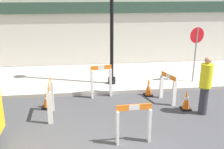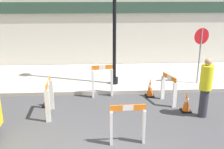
# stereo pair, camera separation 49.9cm
# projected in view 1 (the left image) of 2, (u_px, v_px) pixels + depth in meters

# --- Properties ---
(sidewalk_slab) EXTENTS (18.00, 3.58, 0.13)m
(sidewalk_slab) POSITION_uv_depth(u_px,v_px,m) (88.00, 78.00, 10.97)
(sidewalk_slab) COLOR #ADA89E
(sidewalk_slab) RESTS_ON ground_plane
(storefront_facade) EXTENTS (18.00, 0.22, 5.50)m
(storefront_facade) POSITION_uv_depth(u_px,v_px,m) (85.00, 9.00, 11.89)
(storefront_facade) COLOR beige
(storefront_facade) RESTS_ON ground_plane
(stop_sign) EXTENTS (0.59, 0.15, 2.13)m
(stop_sign) POSITION_uv_depth(u_px,v_px,m) (196.00, 46.00, 9.89)
(stop_sign) COLOR gray
(stop_sign) RESTS_ON sidewalk_slab
(barricade_0) EXTENTS (0.17, 0.90, 1.10)m
(barricade_0) POSITION_uv_depth(u_px,v_px,m) (50.00, 98.00, 7.57)
(barricade_0) COLOR white
(barricade_0) RESTS_ON ground_plane
(barricade_1) EXTENTS (0.86, 0.17, 1.03)m
(barricade_1) POSITION_uv_depth(u_px,v_px,m) (134.00, 122.00, 6.28)
(barricade_1) COLOR white
(barricade_1) RESTS_ON ground_plane
(barricade_2) EXTENTS (0.36, 0.77, 0.97)m
(barricade_2) POSITION_uv_depth(u_px,v_px,m) (168.00, 87.00, 8.66)
(barricade_2) COLOR white
(barricade_2) RESTS_ON ground_plane
(barricade_3) EXTENTS (0.74, 0.25, 1.14)m
(barricade_3) POSITION_uv_depth(u_px,v_px,m) (101.00, 81.00, 9.02)
(barricade_3) COLOR white
(barricade_3) RESTS_ON ground_plane
(traffic_cone_0) EXTENTS (0.30, 0.30, 0.66)m
(traffic_cone_0) POSITION_uv_depth(u_px,v_px,m) (149.00, 87.00, 9.22)
(traffic_cone_0) COLOR black
(traffic_cone_0) RESTS_ON ground_plane
(traffic_cone_1) EXTENTS (0.30, 0.30, 0.56)m
(traffic_cone_1) POSITION_uv_depth(u_px,v_px,m) (46.00, 100.00, 8.28)
(traffic_cone_1) COLOR black
(traffic_cone_1) RESTS_ON ground_plane
(traffic_cone_2) EXTENTS (0.30, 0.30, 0.66)m
(traffic_cone_2) POSITION_uv_depth(u_px,v_px,m) (186.00, 100.00, 8.14)
(traffic_cone_2) COLOR black
(traffic_cone_2) RESTS_ON ground_plane
(person_worker) EXTENTS (0.42, 0.42, 1.77)m
(person_worker) POSITION_uv_depth(u_px,v_px,m) (205.00, 84.00, 7.66)
(person_worker) COLOR #33333D
(person_worker) RESTS_ON ground_plane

